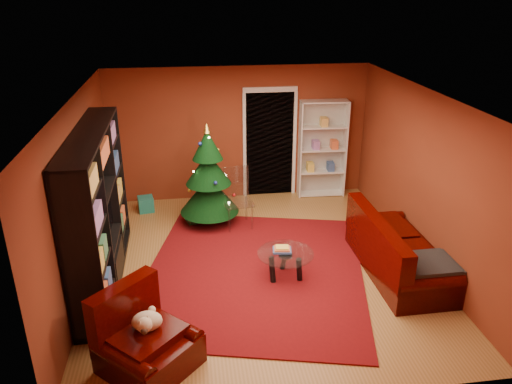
{
  "coord_description": "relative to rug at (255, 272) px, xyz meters",
  "views": [
    {
      "loc": [
        -0.98,
        -6.57,
        4.02
      ],
      "look_at": [
        0.0,
        0.4,
        1.05
      ],
      "focal_mm": 35.0,
      "sensor_mm": 36.0,
      "label": 1
    }
  ],
  "objects": [
    {
      "name": "sofa",
      "position": [
        2.12,
        -0.28,
        0.44
      ],
      "size": [
        0.97,
        2.11,
        0.9
      ],
      "primitive_type": null,
      "rotation": [
        0.0,
        0.0,
        1.58
      ],
      "color": "black",
      "rests_on": "rug"
    },
    {
      "name": "coffee_table",
      "position": [
        0.42,
        -0.21,
        0.2
      ],
      "size": [
        0.93,
        0.93,
        0.51
      ],
      "primitive_type": null,
      "rotation": [
        0.0,
        0.0,
        -0.15
      ],
      "color": "gray",
      "rests_on": "rug"
    },
    {
      "name": "acrylic_chair",
      "position": [
        -0.09,
        1.53,
        0.47
      ],
      "size": [
        0.56,
        0.6,
        0.96
      ],
      "primitive_type": null,
      "rotation": [
        0.0,
        0.0,
        0.13
      ],
      "color": "#66605B",
      "rests_on": "rug"
    },
    {
      "name": "floor",
      "position": [
        0.1,
        0.2,
        -0.04
      ],
      "size": [
        5.0,
        5.5,
        0.05
      ],
      "primitive_type": "cube",
      "color": "olive",
      "rests_on": "ground"
    },
    {
      "name": "media_unit",
      "position": [
        -2.17,
        0.13,
        1.1
      ],
      "size": [
        0.47,
        2.9,
        2.22
      ],
      "primitive_type": null,
      "rotation": [
        0.0,
        0.0,
        0.01
      ],
      "color": "black",
      "rests_on": "floor"
    },
    {
      "name": "wall_back",
      "position": [
        0.1,
        2.98,
        1.29
      ],
      "size": [
        5.0,
        0.05,
        2.6
      ],
      "primitive_type": "cube",
      "color": "maroon",
      "rests_on": "ground"
    },
    {
      "name": "dog",
      "position": [
        -1.44,
        -1.74,
        0.56
      ],
      "size": [
        0.49,
        0.5,
        0.25
      ],
      "primitive_type": null,
      "rotation": [
        0.0,
        0.0,
        0.81
      ],
      "color": "beige",
      "rests_on": "armchair"
    },
    {
      "name": "wall_left",
      "position": [
        -2.42,
        0.2,
        1.29
      ],
      "size": [
        0.05,
        5.5,
        2.6
      ],
      "primitive_type": "cube",
      "color": "maroon",
      "rests_on": "ground"
    },
    {
      "name": "ceiling",
      "position": [
        0.1,
        0.2,
        2.61
      ],
      "size": [
        5.0,
        5.5,
        0.05
      ],
      "primitive_type": "cube",
      "color": "silver",
      "rests_on": "wall_back"
    },
    {
      "name": "armchair",
      "position": [
        -1.44,
        -1.81,
        0.38
      ],
      "size": [
        1.4,
        1.4,
        0.77
      ],
      "primitive_type": null,
      "rotation": [
        0.0,
        0.0,
        0.81
      ],
      "color": "black",
      "rests_on": "rug"
    },
    {
      "name": "rug",
      "position": [
        0.0,
        0.0,
        0.0
      ],
      "size": [
        3.98,
        4.37,
        0.02
      ],
      "primitive_type": "cube",
      "rotation": [
        0.0,
        0.0,
        -0.24
      ],
      "color": "maroon",
      "rests_on": "floor"
    },
    {
      "name": "gift_box_red",
      "position": [
        -0.48,
        2.79,
        0.09
      ],
      "size": [
        0.24,
        0.24,
        0.2
      ],
      "primitive_type": "cube",
      "rotation": [
        0.0,
        0.0,
        -0.16
      ],
      "color": "maroon",
      "rests_on": "floor"
    },
    {
      "name": "gift_box_teal",
      "position": [
        -1.75,
        2.45,
        0.13
      ],
      "size": [
        0.32,
        0.32,
        0.28
      ],
      "primitive_type": "cube",
      "rotation": [
        0.0,
        0.0,
        0.17
      ],
      "color": "#1B7B70",
      "rests_on": "floor"
    },
    {
      "name": "christmas_tree",
      "position": [
        -0.57,
        1.78,
        0.89
      ],
      "size": [
        1.29,
        1.29,
        1.86
      ],
      "primitive_type": null,
      "rotation": [
        0.0,
        0.0,
        -0.27
      ],
      "color": "black",
      "rests_on": "floor"
    },
    {
      "name": "gift_box_green",
      "position": [
        -0.85,
        1.82,
        0.12
      ],
      "size": [
        0.34,
        0.34,
        0.27
      ],
      "primitive_type": "cube",
      "rotation": [
        0.0,
        0.0,
        0.34
      ],
      "color": "#185228",
      "rests_on": "floor"
    },
    {
      "name": "white_bookshelf",
      "position": [
        1.74,
        2.77,
        0.96
      ],
      "size": [
        0.94,
        0.38,
        1.99
      ],
      "primitive_type": null,
      "rotation": [
        0.0,
        0.0,
        -0.05
      ],
      "color": "white",
      "rests_on": "floor"
    },
    {
      "name": "doorway",
      "position": [
        0.7,
        2.93,
        1.04
      ],
      "size": [
        1.06,
        0.6,
        2.16
      ],
      "primitive_type": null,
      "color": "black",
      "rests_on": "floor"
    },
    {
      "name": "wall_right",
      "position": [
        2.63,
        0.2,
        1.29
      ],
      "size": [
        0.05,
        5.5,
        2.6
      ],
      "primitive_type": "cube",
      "color": "maroon",
      "rests_on": "ground"
    }
  ]
}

